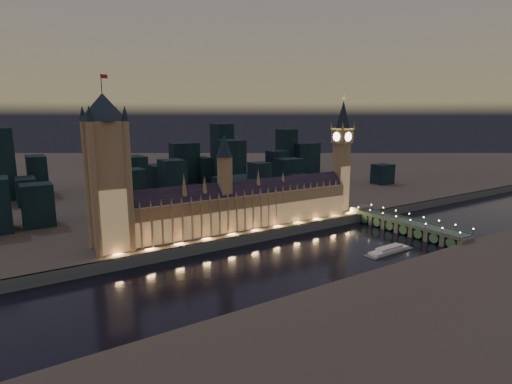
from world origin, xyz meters
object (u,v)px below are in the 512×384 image
palace_of_westminster (246,205)px  elizabeth_tower (342,146)px  westminster_bridge (403,225)px  river_boat (389,250)px  victoria_tower (107,166)px

palace_of_westminster → elizabeth_tower: (109.09, 0.18, 44.55)m
westminster_bridge → river_boat: size_ratio=2.51×
palace_of_westminster → westminster_bridge: bearing=-28.3°
westminster_bridge → elizabeth_tower: bearing=100.3°
victoria_tower → elizabeth_tower: victoria_tower is taller
elizabeth_tower → river_boat: 124.27m
palace_of_westminster → river_boat: size_ratio=4.48×
elizabeth_tower → palace_of_westminster: bearing=-179.9°
victoria_tower → westminster_bridge: bearing=-15.9°
palace_of_westminster → elizabeth_tower: bearing=0.1°
victoria_tower → river_boat: bearing=-28.1°
palace_of_westminster → victoria_tower: (-108.91, 0.18, 40.44)m
victoria_tower → river_boat: 210.70m
palace_of_westminster → victoria_tower: 116.17m
elizabeth_tower → westminster_bridge: elizabeth_tower is taller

